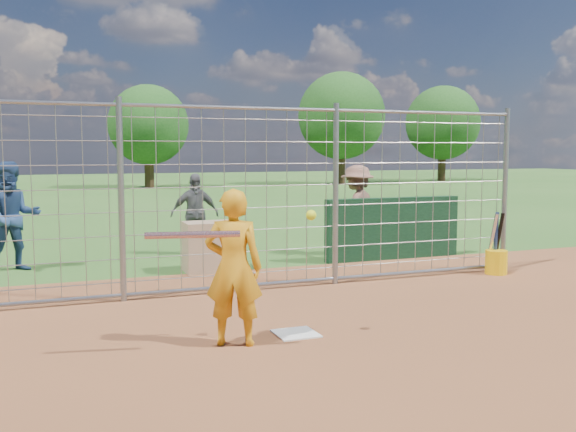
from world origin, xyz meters
name	(u,v)px	position (x,y,z in m)	size (l,w,h in m)	color
ground	(289,330)	(0.00, 0.00, 0.00)	(100.00, 100.00, 0.00)	#2D591E
home_plate	(296,334)	(0.00, -0.20, 0.01)	(0.43, 0.43, 0.02)	silver
dugout_wall	(393,228)	(3.40, 3.60, 0.55)	(2.60, 0.20, 1.10)	#11381E
batter	(234,268)	(-0.71, -0.31, 0.78)	(0.57, 0.37, 1.56)	orange
bystander_a	(13,217)	(-2.87, 4.78, 0.88)	(0.86, 0.67, 1.76)	navy
bystander_b	(195,214)	(0.21, 5.35, 0.76)	(0.89, 0.37, 1.52)	#57595D
bystander_c	(357,210)	(3.01, 4.24, 0.84)	(1.08, 0.62, 1.67)	brown
equipment_bin	(210,247)	(0.05, 3.61, 0.40)	(0.80, 0.55, 0.80)	tan
equipment_in_play	(223,230)	(-0.88, -0.57, 1.19)	(1.69, 0.26, 0.21)	silver
bucket_with_bats	(496,259)	(4.17, 1.76, 0.25)	(0.34, 0.37, 0.98)	yellow
backstop_fence	(235,200)	(0.00, 2.00, 1.26)	(9.08, 0.08, 2.60)	gray
tree_line	(150,117)	(3.13, 28.13, 3.71)	(44.66, 6.72, 6.48)	#3F2B19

